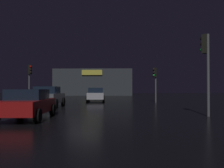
# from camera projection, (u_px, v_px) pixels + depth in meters

# --- Properties ---
(ground_plane) EXTENTS (120.00, 120.00, 0.00)m
(ground_plane) POSITION_uv_depth(u_px,v_px,m) (85.00, 107.00, 19.57)
(ground_plane) COLOR black
(store_building) EXTENTS (16.24, 6.67, 5.51)m
(store_building) POSITION_uv_depth(u_px,v_px,m) (94.00, 82.00, 52.81)
(store_building) COLOR #33383D
(store_building) RESTS_ON ground
(traffic_signal_main) EXTENTS (0.43, 0.41, 4.33)m
(traffic_signal_main) POSITION_uv_depth(u_px,v_px,m) (206.00, 58.00, 12.95)
(traffic_signal_main) COLOR #595B60
(traffic_signal_main) RESTS_ON ground
(traffic_signal_opposite) EXTENTS (0.42, 0.42, 3.65)m
(traffic_signal_opposite) POSITION_uv_depth(u_px,v_px,m) (155.00, 78.00, 25.77)
(traffic_signal_opposite) COLOR #595B60
(traffic_signal_opposite) RESTS_ON ground
(traffic_signal_cross_right) EXTENTS (0.42, 0.42, 4.02)m
(traffic_signal_cross_right) POSITION_uv_depth(u_px,v_px,m) (30.00, 76.00, 26.58)
(traffic_signal_cross_right) COLOR #595B60
(traffic_signal_cross_right) RESTS_ON ground
(car_near) EXTENTS (2.16, 4.39, 1.42)m
(car_near) POSITION_uv_depth(u_px,v_px,m) (28.00, 104.00, 11.78)
(car_near) COLOR #A51414
(car_near) RESTS_ON ground
(car_far) EXTENTS (2.13, 4.38, 1.54)m
(car_far) POSITION_uv_depth(u_px,v_px,m) (96.00, 95.00, 26.59)
(car_far) COLOR #B7B7BF
(car_far) RESTS_ON ground
(car_crossing) EXTENTS (2.06, 3.89, 1.62)m
(car_crossing) POSITION_uv_depth(u_px,v_px,m) (48.00, 97.00, 19.05)
(car_crossing) COLOR slate
(car_crossing) RESTS_ON ground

